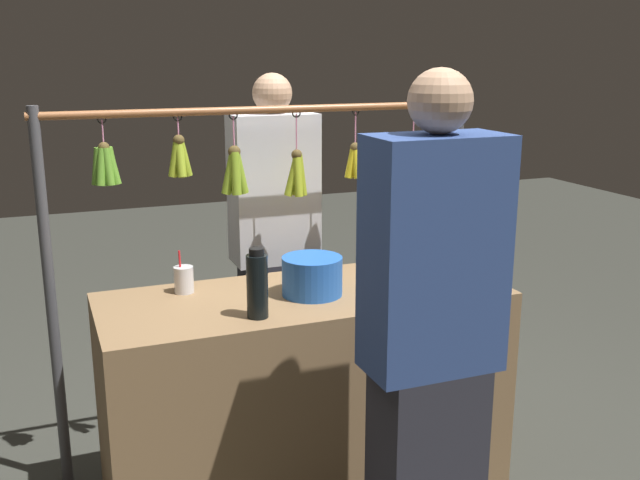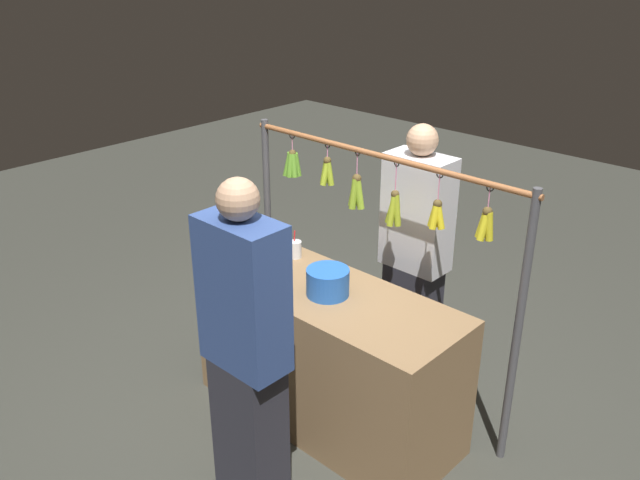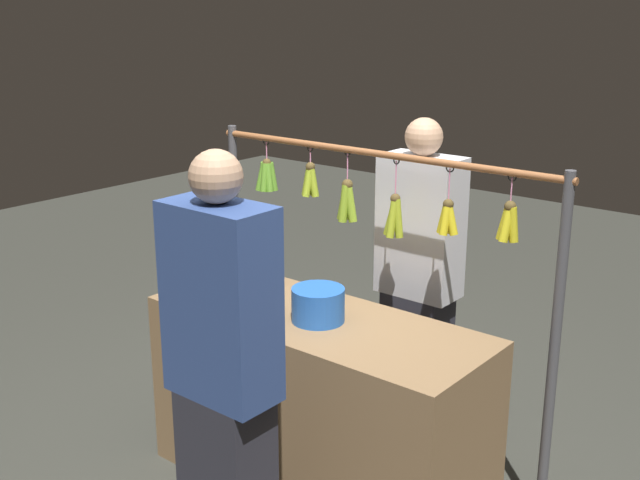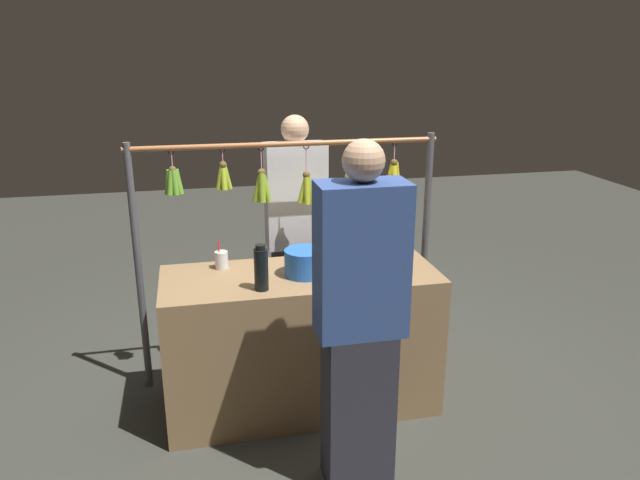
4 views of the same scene
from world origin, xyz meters
name	(u,v)px [view 2 (image 2 of 4)]	position (x,y,z in m)	size (l,w,h in m)	color
ground_plane	(327,416)	(0.00, 0.00, 0.00)	(12.00, 12.00, 0.00)	#383932
market_counter	(328,357)	(0.00, 0.00, 0.42)	(1.57, 0.62, 0.85)	olive
display_rack	(374,224)	(0.02, -0.41, 1.11)	(1.90, 0.12, 1.56)	#4C4C51
water_bottle	(271,269)	(0.24, 0.19, 0.96)	(0.08, 0.08, 0.25)	black
blue_bucket	(328,282)	(-0.02, 0.03, 0.92)	(0.23, 0.23, 0.15)	blue
drink_cup	(295,249)	(0.43, -0.18, 0.90)	(0.08, 0.08, 0.17)	silver
vendor_person	(415,261)	(-0.10, -0.67, 0.82)	(0.40, 0.21, 1.66)	#2D2D38
customer_person	(246,356)	(-0.15, 0.71, 0.85)	(0.41, 0.22, 1.71)	#2D2D38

